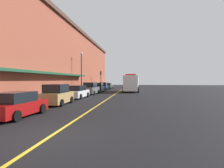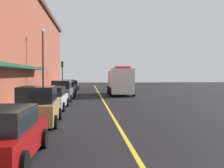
# 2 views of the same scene
# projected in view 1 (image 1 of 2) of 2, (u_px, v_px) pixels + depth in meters

# --- Properties ---
(ground_plane) EXTENTS (112.00, 112.00, 0.00)m
(ground_plane) POSITION_uv_depth(u_px,v_px,m) (117.00, 93.00, 32.42)
(ground_plane) COLOR black
(sidewalk_left) EXTENTS (2.40, 70.00, 0.15)m
(sidewalk_left) POSITION_uv_depth(u_px,v_px,m) (82.00, 92.00, 33.24)
(sidewalk_left) COLOR #9E9B93
(sidewalk_left) RESTS_ON ground
(lane_center_stripe) EXTENTS (0.16, 70.00, 0.01)m
(lane_center_stripe) POSITION_uv_depth(u_px,v_px,m) (117.00, 93.00, 32.42)
(lane_center_stripe) COLOR gold
(lane_center_stripe) RESTS_ON ground
(brick_building_left) EXTENTS (12.02, 64.00, 12.09)m
(brick_building_left) POSITION_uv_depth(u_px,v_px,m) (44.00, 59.00, 32.99)
(brick_building_left) COLOR brown
(brick_building_left) RESTS_ON ground
(parked_car_0) EXTENTS (2.12, 4.36, 1.56)m
(parked_car_0) POSITION_uv_depth(u_px,v_px,m) (17.00, 105.00, 11.57)
(parked_car_0) COLOR maroon
(parked_car_0) RESTS_ON ground
(parked_car_1) EXTENTS (2.16, 4.22, 1.91)m
(parked_car_1) POSITION_uv_depth(u_px,v_px,m) (57.00, 95.00, 17.42)
(parked_car_1) COLOR #A5844C
(parked_car_1) RESTS_ON ground
(parked_car_2) EXTENTS (2.15, 4.93, 1.62)m
(parked_car_2) POSITION_uv_depth(u_px,v_px,m) (77.00, 92.00, 23.63)
(parked_car_2) COLOR silver
(parked_car_2) RESTS_ON ground
(parked_car_3) EXTENTS (2.12, 4.76, 1.92)m
(parked_car_3) POSITION_uv_depth(u_px,v_px,m) (91.00, 89.00, 30.14)
(parked_car_3) COLOR #595B60
(parked_car_3) RESTS_ON ground
(parked_car_4) EXTENTS (2.23, 4.75, 1.74)m
(parked_car_4) POSITION_uv_depth(u_px,v_px,m) (98.00, 88.00, 35.94)
(parked_car_4) COLOR black
(parked_car_4) RESTS_ON ground
(parked_car_5) EXTENTS (2.12, 4.35, 1.78)m
(parked_car_5) POSITION_uv_depth(u_px,v_px,m) (103.00, 87.00, 41.96)
(parked_car_5) COLOR navy
(parked_car_5) RESTS_ON ground
(parked_car_6) EXTENTS (2.08, 4.62, 1.55)m
(parked_car_6) POSITION_uv_depth(u_px,v_px,m) (108.00, 86.00, 47.86)
(parked_car_6) COLOR #2D5133
(parked_car_6) RESTS_ON ground
(box_truck) EXTENTS (3.05, 7.88, 3.40)m
(box_truck) POSITION_uv_depth(u_px,v_px,m) (131.00, 83.00, 36.28)
(box_truck) COLOR silver
(box_truck) RESTS_ON ground
(parking_meter_0) EXTENTS (0.14, 0.18, 1.33)m
(parking_meter_0) POSITION_uv_depth(u_px,v_px,m) (102.00, 85.00, 48.19)
(parking_meter_0) COLOR #4C4C51
(parking_meter_0) RESTS_ON sidewalk_left
(parking_meter_1) EXTENTS (0.14, 0.18, 1.33)m
(parking_meter_1) POSITION_uv_depth(u_px,v_px,m) (103.00, 85.00, 49.21)
(parking_meter_1) COLOR #4C4C51
(parking_meter_1) RESTS_ON sidewalk_left
(street_lamp_left) EXTENTS (0.44, 0.44, 6.94)m
(street_lamp_left) POSITION_uv_depth(u_px,v_px,m) (81.00, 68.00, 31.92)
(street_lamp_left) COLOR #33383D
(street_lamp_left) RESTS_ON sidewalk_left
(traffic_light_near) EXTENTS (0.38, 0.36, 4.30)m
(traffic_light_near) POSITION_uv_depth(u_px,v_px,m) (101.00, 77.00, 45.76)
(traffic_light_near) COLOR #232326
(traffic_light_near) RESTS_ON sidewalk_left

